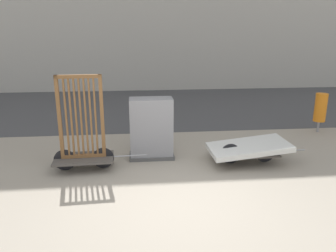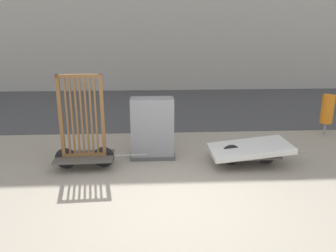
{
  "view_description": "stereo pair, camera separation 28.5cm",
  "coord_description": "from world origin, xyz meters",
  "px_view_note": "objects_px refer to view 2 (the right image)",
  "views": [
    {
      "loc": [
        -0.65,
        -4.89,
        2.77
      ],
      "look_at": [
        0.0,
        1.59,
        0.89
      ],
      "focal_mm": 35.0,
      "sensor_mm": 36.0,
      "label": 1
    },
    {
      "loc": [
        -0.36,
        -4.91,
        2.77
      ],
      "look_at": [
        0.0,
        1.59,
        0.89
      ],
      "focal_mm": 35.0,
      "sensor_mm": 36.0,
      "label": 2
    }
  ],
  "objects_px": {
    "utility_cabinet": "(152,130)",
    "trash_bin": "(327,109)",
    "bike_cart_with_mattress": "(249,149)",
    "bike_cart_with_bedframe": "(84,138)"
  },
  "relations": [
    {
      "from": "utility_cabinet",
      "to": "trash_bin",
      "type": "xyz_separation_m",
      "value": [
        4.84,
        1.5,
        0.06
      ]
    },
    {
      "from": "bike_cart_with_mattress",
      "to": "trash_bin",
      "type": "relative_size",
      "value": 1.93
    },
    {
      "from": "bike_cart_with_bedframe",
      "to": "trash_bin",
      "type": "xyz_separation_m",
      "value": [
        6.26,
        2.03,
        0.05
      ]
    },
    {
      "from": "bike_cart_with_bedframe",
      "to": "utility_cabinet",
      "type": "height_order",
      "value": "bike_cart_with_bedframe"
    },
    {
      "from": "bike_cart_with_bedframe",
      "to": "bike_cart_with_mattress",
      "type": "height_order",
      "value": "bike_cart_with_bedframe"
    },
    {
      "from": "utility_cabinet",
      "to": "bike_cart_with_bedframe",
      "type": "bearing_deg",
      "value": -159.78
    },
    {
      "from": "bike_cart_with_bedframe",
      "to": "utility_cabinet",
      "type": "distance_m",
      "value": 1.52
    },
    {
      "from": "bike_cart_with_mattress",
      "to": "trash_bin",
      "type": "height_order",
      "value": "trash_bin"
    },
    {
      "from": "utility_cabinet",
      "to": "bike_cart_with_mattress",
      "type": "bearing_deg",
      "value": -14.17
    },
    {
      "from": "bike_cart_with_mattress",
      "to": "utility_cabinet",
      "type": "distance_m",
      "value": 2.16
    }
  ]
}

